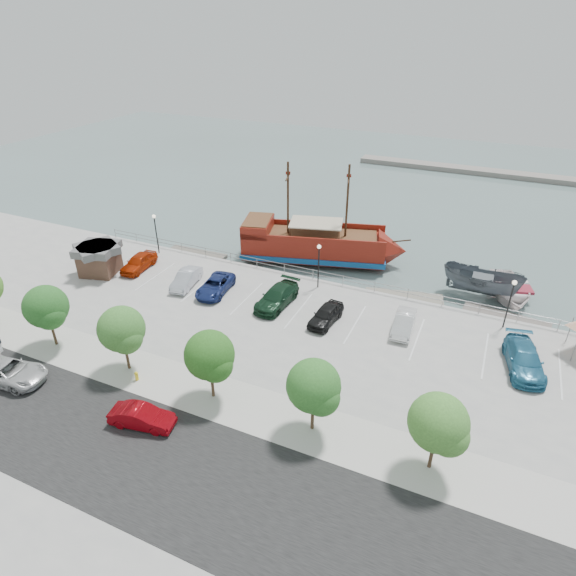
% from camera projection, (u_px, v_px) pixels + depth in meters
% --- Properties ---
extents(ground, '(160.00, 160.00, 0.00)m').
position_uv_depth(ground, '(289.00, 333.00, 39.81)').
color(ground, '#536663').
extents(land_slab, '(100.00, 58.00, 1.20)m').
position_uv_depth(land_slab, '(110.00, 556.00, 22.96)').
color(land_slab, gray).
rests_on(land_slab, ground).
extents(street, '(100.00, 8.00, 0.04)m').
position_uv_depth(street, '(171.00, 469.00, 26.62)').
color(street, black).
rests_on(street, land_slab).
extents(sidewalk, '(100.00, 4.00, 0.05)m').
position_uv_depth(sidewalk, '(227.00, 400.00, 31.38)').
color(sidewalk, '#B8B4AC').
rests_on(sidewalk, land_slab).
extents(seawall_railing, '(50.00, 0.06, 1.00)m').
position_uv_depth(seawall_railing, '(323.00, 276.00, 45.25)').
color(seawall_railing, gray).
rests_on(seawall_railing, land_slab).
extents(far_shore, '(40.00, 3.00, 0.80)m').
position_uv_depth(far_shore, '(479.00, 171.00, 79.68)').
color(far_shore, gray).
rests_on(far_shore, ground).
extents(pirate_ship, '(17.69, 9.01, 10.95)m').
position_uv_depth(pirate_ship, '(326.00, 246.00, 50.50)').
color(pirate_ship, maroon).
rests_on(pirate_ship, ground).
extents(patrol_boat, '(7.47, 3.62, 2.78)m').
position_uv_depth(patrol_boat, '(481.00, 284.00, 44.11)').
color(patrol_boat, '#515860').
rests_on(patrol_boat, ground).
extents(speedboat, '(6.94, 8.34, 1.49)m').
position_uv_depth(speedboat, '(508.00, 292.00, 44.25)').
color(speedboat, white).
rests_on(speedboat, ground).
extents(dock_west, '(6.78, 2.09, 0.38)m').
position_uv_depth(dock_west, '(196.00, 254.00, 52.44)').
color(dock_west, '#686358').
rests_on(dock_west, ground).
extents(dock_mid, '(7.31, 3.51, 0.40)m').
position_uv_depth(dock_mid, '(404.00, 298.00, 44.35)').
color(dock_mid, gray).
rests_on(dock_mid, ground).
extents(dock_east, '(7.27, 2.84, 0.40)m').
position_uv_depth(dock_east, '(505.00, 319.00, 41.23)').
color(dock_east, '#68615A').
rests_on(dock_east, ground).
extents(shed, '(4.35, 4.35, 2.90)m').
position_uv_depth(shed, '(99.00, 258.00, 46.25)').
color(shed, '#503527').
rests_on(shed, land_slab).
extents(street_van, '(5.71, 3.23, 1.50)m').
position_uv_depth(street_van, '(8.00, 372.00, 32.76)').
color(street_van, '#B6B6B6').
rests_on(street_van, street).
extents(street_sedan, '(4.20, 2.14, 1.32)m').
position_uv_depth(street_sedan, '(142.00, 417.00, 29.18)').
color(street_sedan, maroon).
rests_on(street_sedan, street).
extents(fire_hydrant, '(0.25, 0.25, 0.72)m').
position_uv_depth(fire_hydrant, '(137.00, 376.00, 32.93)').
color(fire_hydrant, yellow).
rests_on(fire_hydrant, sidewalk).
extents(lamp_post_left, '(0.36, 0.36, 4.28)m').
position_uv_depth(lamp_post_left, '(155.00, 227.00, 49.44)').
color(lamp_post_left, black).
rests_on(lamp_post_left, land_slab).
extents(lamp_post_mid, '(0.36, 0.36, 4.28)m').
position_uv_depth(lamp_post_mid, '(319.00, 259.00, 43.02)').
color(lamp_post_mid, black).
rests_on(lamp_post_mid, land_slab).
extents(lamp_post_right, '(0.36, 0.36, 4.28)m').
position_uv_depth(lamp_post_right, '(511.00, 296.00, 37.32)').
color(lamp_post_right, black).
rests_on(lamp_post_right, land_slab).
extents(tree_b, '(3.30, 3.20, 5.00)m').
position_uv_depth(tree_b, '(47.00, 309.00, 35.00)').
color(tree_b, '#473321').
rests_on(tree_b, sidewalk).
extents(tree_c, '(3.30, 3.20, 5.00)m').
position_uv_depth(tree_c, '(123.00, 331.00, 32.50)').
color(tree_c, '#473321').
rests_on(tree_c, sidewalk).
extents(tree_d, '(3.30, 3.20, 5.00)m').
position_uv_depth(tree_d, '(211.00, 357.00, 30.01)').
color(tree_d, '#473321').
rests_on(tree_d, sidewalk).
extents(tree_e, '(3.30, 3.20, 5.00)m').
position_uv_depth(tree_e, '(315.00, 388.00, 27.51)').
color(tree_e, '#473321').
rests_on(tree_e, sidewalk).
extents(tree_f, '(3.30, 3.20, 5.00)m').
position_uv_depth(tree_f, '(441.00, 426.00, 25.01)').
color(tree_f, '#473321').
rests_on(tree_f, sidewalk).
extents(parked_car_a, '(2.16, 4.64, 1.54)m').
position_uv_depth(parked_car_a, '(139.00, 262.00, 47.27)').
color(parked_car_a, '#AC2806').
rests_on(parked_car_a, land_slab).
extents(parked_car_b, '(2.19, 4.51, 1.42)m').
position_uv_depth(parked_car_b, '(186.00, 279.00, 44.37)').
color(parked_car_b, silver).
rests_on(parked_car_b, land_slab).
extents(parked_car_c, '(2.81, 5.11, 1.36)m').
position_uv_depth(parked_car_c, '(215.00, 286.00, 43.32)').
color(parked_car_c, navy).
rests_on(parked_car_c, land_slab).
extents(parked_car_d, '(2.55, 5.54, 1.57)m').
position_uv_depth(parked_car_d, '(277.00, 297.00, 41.39)').
color(parked_car_d, '#14331E').
rests_on(parked_car_d, land_slab).
extents(parked_car_e, '(2.14, 4.36, 1.43)m').
position_uv_depth(parked_car_e, '(326.00, 315.00, 39.06)').
color(parked_car_e, black).
rests_on(parked_car_e, land_slab).
extents(parked_car_f, '(1.73, 4.34, 1.40)m').
position_uv_depth(parked_car_f, '(404.00, 323.00, 38.03)').
color(parked_car_f, white).
rests_on(parked_car_f, land_slab).
extents(parked_car_h, '(3.33, 5.85, 1.60)m').
position_uv_depth(parked_car_h, '(524.00, 359.00, 33.86)').
color(parked_car_h, '#276A8C').
rests_on(parked_car_h, land_slab).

